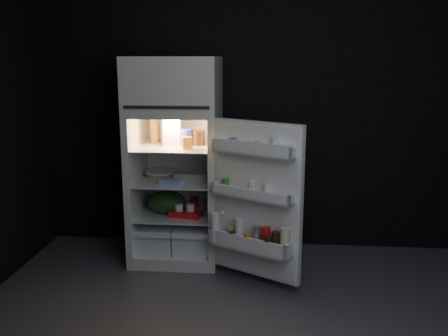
# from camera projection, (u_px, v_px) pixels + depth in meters

# --- Properties ---
(wall_back) EXTENTS (4.00, 0.00, 2.70)m
(wall_back) POSITION_uv_depth(u_px,v_px,m) (257.00, 104.00, 4.58)
(wall_back) COLOR black
(wall_back) RESTS_ON ground
(wall_front) EXTENTS (4.00, 0.00, 2.70)m
(wall_front) POSITION_uv_depth(u_px,v_px,m) (227.00, 230.00, 1.28)
(wall_front) COLOR black
(wall_front) RESTS_ON ground
(refrigerator) EXTENTS (0.76, 0.71, 1.78)m
(refrigerator) POSITION_uv_depth(u_px,v_px,m) (176.00, 153.00, 4.36)
(refrigerator) COLOR silver
(refrigerator) RESTS_ON ground
(fridge_door) EXTENTS (0.72, 0.52, 1.22)m
(fridge_door) POSITION_uv_depth(u_px,v_px,m) (255.00, 203.00, 3.81)
(fridge_door) COLOR silver
(fridge_door) RESTS_ON ground
(milk_jug) EXTENTS (0.19, 0.19, 0.24)m
(milk_jug) POSITION_uv_depth(u_px,v_px,m) (171.00, 131.00, 4.35)
(milk_jug) COLOR white
(milk_jug) RESTS_ON refrigerator
(mayo_jar) EXTENTS (0.11, 0.11, 0.14)m
(mayo_jar) POSITION_uv_depth(u_px,v_px,m) (187.00, 137.00, 4.31)
(mayo_jar) COLOR #2029AF
(mayo_jar) RESTS_ON refrigerator
(jam_jar) EXTENTS (0.15, 0.15, 0.13)m
(jam_jar) POSITION_uv_depth(u_px,v_px,m) (199.00, 138.00, 4.32)
(jam_jar) COLOR black
(jam_jar) RESTS_ON refrigerator
(amber_bottle) EXTENTS (0.09, 0.09, 0.22)m
(amber_bottle) POSITION_uv_depth(u_px,v_px,m) (154.00, 131.00, 4.42)
(amber_bottle) COLOR orange
(amber_bottle) RESTS_ON refrigerator
(small_carton) EXTENTS (0.09, 0.08, 0.10)m
(small_carton) POSITION_uv_depth(u_px,v_px,m) (187.00, 143.00, 4.15)
(small_carton) COLOR #C16F16
(small_carton) RESTS_ON refrigerator
(egg_carton) EXTENTS (0.30, 0.12, 0.07)m
(egg_carton) POSITION_uv_depth(u_px,v_px,m) (191.00, 177.00, 4.30)
(egg_carton) COLOR gray
(egg_carton) RESTS_ON refrigerator
(pie) EXTENTS (0.35, 0.35, 0.04)m
(pie) POSITION_uv_depth(u_px,v_px,m) (162.00, 174.00, 4.49)
(pie) COLOR #A28C55
(pie) RESTS_ON refrigerator
(flat_package) EXTENTS (0.22, 0.17, 0.04)m
(flat_package) POSITION_uv_depth(u_px,v_px,m) (172.00, 182.00, 4.21)
(flat_package) COLOR #8CA6D9
(flat_package) RESTS_ON refrigerator
(wrapped_pkg) EXTENTS (0.11, 0.09, 0.05)m
(wrapped_pkg) POSITION_uv_depth(u_px,v_px,m) (200.00, 173.00, 4.49)
(wrapped_pkg) COLOR beige
(wrapped_pkg) RESTS_ON refrigerator
(produce_bag) EXTENTS (0.43, 0.40, 0.20)m
(produce_bag) POSITION_uv_depth(u_px,v_px,m) (167.00, 202.00, 4.40)
(produce_bag) COLOR #193815
(produce_bag) RESTS_ON refrigerator
(yogurt_tray) EXTENTS (0.30, 0.20, 0.05)m
(yogurt_tray) POSITION_uv_depth(u_px,v_px,m) (186.00, 214.00, 4.31)
(yogurt_tray) COLOR red
(yogurt_tray) RESTS_ON refrigerator
(small_can_red) EXTENTS (0.09, 0.09, 0.09)m
(small_can_red) POSITION_uv_depth(u_px,v_px,m) (195.00, 202.00, 4.58)
(small_can_red) COLOR red
(small_can_red) RESTS_ON refrigerator
(small_can_silver) EXTENTS (0.08, 0.08, 0.09)m
(small_can_silver) POSITION_uv_depth(u_px,v_px,m) (208.00, 203.00, 4.54)
(small_can_silver) COLOR silver
(small_can_silver) RESTS_ON refrigerator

